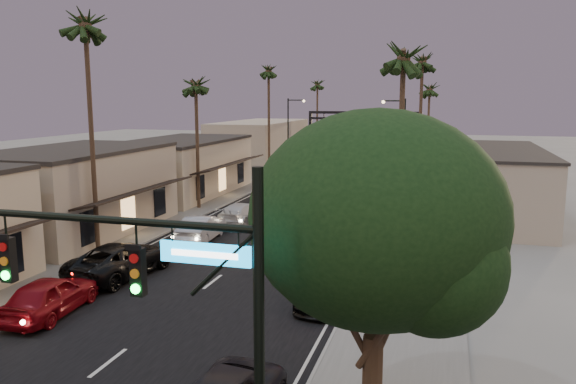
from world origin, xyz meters
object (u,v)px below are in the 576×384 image
Objects in this scene: corner_tree at (379,228)px; palm_rb at (423,57)px; oncoming_red at (50,296)px; oncoming_pickup at (121,259)px; oncoming_silver at (202,228)px; palm_far at (317,82)px; traffic_signal at (169,297)px; palm_rc at (430,86)px; palm_lc at (196,80)px; curbside_black at (330,286)px; palm_ld at (269,67)px; streetlight_left at (290,130)px; palm_ra at (404,50)px; arch at (364,124)px; streetlight_right at (401,140)px; palm_lb at (85,18)px.

corner_tree is 0.62× the size of palm_rb.
oncoming_red is 0.80× the size of oncoming_pickup.
palm_far is at bearing -89.83° from oncoming_silver.
palm_rc is at bearing 87.22° from traffic_signal.
curbside_black is (14.80, -18.21, -9.71)m from palm_lc.
palm_rb is (17.20, -11.00, 0.00)m from palm_ld.
streetlight_left reaches higher than oncoming_silver.
palm_lc is at bearing -155.06° from palm_rb.
oncoming_pickup is at bearing -93.42° from oncoming_red.
palm_ra is 20.25m from oncoming_red.
palm_far is at bearing -79.92° from oncoming_pickup.
streetlight_left is (-6.92, -12.00, -0.20)m from arch.
arch is at bearing 94.93° from traffic_signal.
palm_ld is at bearing 119.02° from palm_ra.
oncoming_red is (-10.52, 9.16, -4.23)m from traffic_signal.
palm_ra is at bearing -85.43° from streetlight_right.
traffic_signal is 41.02m from streetlight_right.
palm_lb reaches higher than streetlight_left.
streetlight_right is at bearing 149.24° from palm_rb.
palm_far is (-1.38, 20.00, 6.11)m from streetlight_left.
palm_ra reaches higher than streetlight_left.
palm_ld reaches higher than palm_rc.
oncoming_silver is at bearing -108.56° from palm_rc.
oncoming_silver is at bearing -80.83° from palm_ld.
oncoming_red is 0.95× the size of curbside_black.
traffic_signal is 35.46m from palm_lc.
streetlight_left is at bearing 60.75° from palm_ld.
streetlight_left is 0.74× the size of palm_lc.
palm_rb is at bearing -117.63° from oncoming_red.
palm_ld is 1.00× the size of palm_rb.
palm_ld is 41.70m from curbside_black.
palm_rc is 2.44× the size of oncoming_silver.
palm_lc is 42.01m from palm_far.
traffic_signal is at bearing -92.78° from palm_rc.
oncoming_silver is at bearing 125.29° from corner_tree.
palm_ra reaches higher than palm_rc.
palm_far reaches higher than oncoming_silver.
palm_rb is (17.20, 22.00, -0.97)m from palm_lb.
palm_lb is at bearing -71.02° from oncoming_red.
palm_far is 62.84m from curbside_black.
palm_lb reaches higher than oncoming_silver.
palm_ra is (8.60, -46.00, 5.91)m from arch.
palm_rb reaches higher than oncoming_red.
arch is 1.69× the size of streetlight_right.
palm_lc is 14.31m from oncoming_silver.
oncoming_red is (-11.75, -31.84, -4.48)m from streetlight_right.
streetlight_right is at bearing -95.05° from palm_rc.
arch reaches higher than curbside_black.
corner_tree is 16.24m from oncoming_red.
palm_lc is 20.99m from palm_ra.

